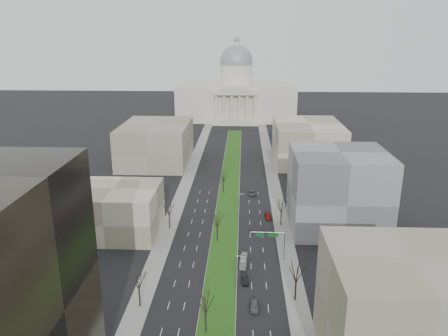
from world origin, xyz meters
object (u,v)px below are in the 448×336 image
(car_black, at_px, (245,279))
(car_grey_far, at_px, (252,193))
(car_red, at_px, (268,216))
(car_grey_near, at_px, (254,305))
(box_van, at_px, (243,261))

(car_black, height_order, car_grey_far, car_black)
(car_red, xyz_separation_m, car_grey_far, (-4.83, 21.39, 0.03))
(car_grey_near, relative_size, box_van, 0.65)
(car_black, bearing_deg, car_red, 74.64)
(car_black, bearing_deg, box_van, 88.62)
(car_grey_near, height_order, box_van, box_van)
(car_grey_near, relative_size, car_grey_far, 0.90)
(box_van, bearing_deg, car_red, 78.09)
(car_black, bearing_deg, car_grey_far, 83.18)
(car_grey_far, bearing_deg, car_red, -80.85)
(car_grey_near, height_order, car_grey_far, car_grey_near)
(car_grey_near, bearing_deg, car_grey_far, 90.34)
(car_grey_near, bearing_deg, car_black, 101.78)
(car_black, relative_size, car_grey_far, 0.84)
(car_grey_far, relative_size, box_van, 0.72)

